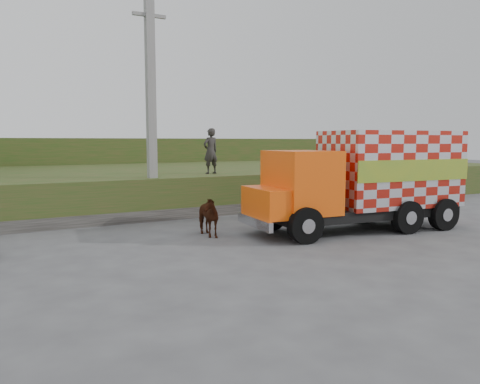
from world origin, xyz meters
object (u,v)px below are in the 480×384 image
pedestrian (211,151)px  cow (205,216)px  cargo_truck (366,179)px  utility_pole (151,106)px

pedestrian → cow: bearing=51.3°
cargo_truck → pedestrian: (-2.48, 6.24, 0.81)m
cargo_truck → cow: size_ratio=5.07×
cargo_truck → cow: (-4.92, 1.55, -1.02)m
utility_pole → cow: utility_pole is taller
utility_pole → pedestrian: 3.36m
cow → pedestrian: 5.59m
cow → utility_pole: bearing=96.6°
pedestrian → cargo_truck: bearing=100.5°
utility_pole → cargo_truck: utility_pole is taller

